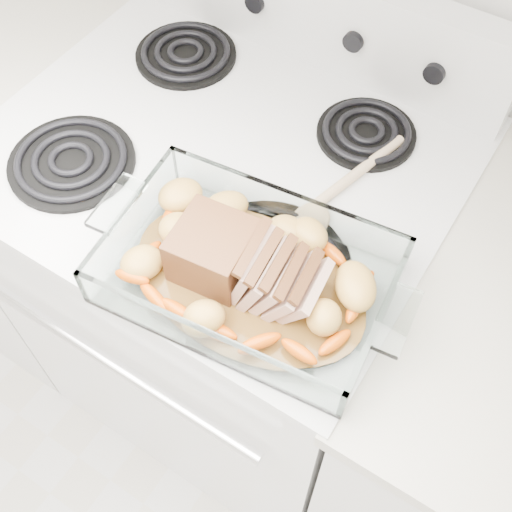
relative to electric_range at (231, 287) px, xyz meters
The scene contains 7 objects.
electric_range is the anchor object (origin of this frame).
counter_left 0.67m from the electric_range, behind, with size 0.58×0.68×0.93m.
counter_right 0.67m from the electric_range, ahead, with size 0.58×0.68×0.93m.
baking_dish 0.56m from the electric_range, 47.65° to the right, with size 0.39×0.26×0.07m.
pork_roast 0.57m from the electric_range, 51.05° to the right, with size 0.22×0.10×0.08m.
roast_vegetables 0.55m from the electric_range, 42.41° to the right, with size 0.37×0.20×0.05m.
wooden_spoon 0.51m from the electric_range, ahead, with size 0.08×0.26×0.02m.
Camera 1 is at (0.45, 1.06, 1.73)m, focal length 45.00 mm.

